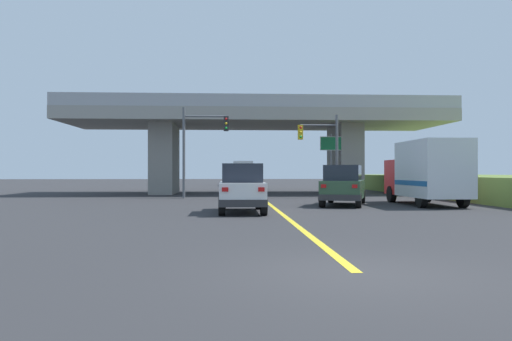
# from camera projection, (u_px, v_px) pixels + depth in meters

# --- Properties ---
(ground) EXTENTS (160.00, 160.00, 0.00)m
(ground) POSITION_uv_depth(u_px,v_px,m) (256.00, 193.00, 40.00)
(ground) COLOR #2B2B2D
(overpass_bridge) EXTENTS (29.06, 9.17, 7.16)m
(overpass_bridge) POSITION_uv_depth(u_px,v_px,m) (256.00, 131.00, 40.01)
(overpass_bridge) COLOR gray
(overpass_bridge) RESTS_ON ground
(lane_divider_stripe) EXTENTS (0.20, 28.43, 0.01)m
(lane_divider_stripe) POSITION_uv_depth(u_px,v_px,m) (276.00, 210.00, 22.65)
(lane_divider_stripe) COLOR yellow
(lane_divider_stripe) RESTS_ON ground
(suv_lead) EXTENTS (1.87, 4.48, 2.02)m
(suv_lead) POSITION_uv_depth(u_px,v_px,m) (242.00, 188.00, 21.12)
(suv_lead) COLOR silver
(suv_lead) RESTS_ON ground
(suv_crossing) EXTENTS (3.29, 5.13, 2.02)m
(suv_crossing) POSITION_uv_depth(u_px,v_px,m) (343.00, 185.00, 25.48)
(suv_crossing) COLOR #2D4C33
(suv_crossing) RESTS_ON ground
(box_truck) EXTENTS (2.33, 6.50, 3.23)m
(box_truck) POSITION_uv_depth(u_px,v_px,m) (427.00, 172.00, 25.68)
(box_truck) COLOR red
(box_truck) RESTS_ON ground
(sedan_oncoming) EXTENTS (1.87, 4.70, 2.02)m
(sedan_oncoming) POSITION_uv_depth(u_px,v_px,m) (241.00, 179.00, 50.42)
(sedan_oncoming) COLOR #2D4C33
(sedan_oncoming) RESTS_ON ground
(traffic_signal_nearside) EXTENTS (2.68, 0.36, 5.47)m
(traffic_signal_nearside) POSITION_uv_depth(u_px,v_px,m) (324.00, 145.00, 33.51)
(traffic_signal_nearside) COLOR #56595E
(traffic_signal_nearside) RESTS_ON ground
(traffic_signal_farside) EXTENTS (2.99, 0.36, 5.89)m
(traffic_signal_farside) POSITION_uv_depth(u_px,v_px,m) (199.00, 140.00, 32.98)
(traffic_signal_farside) COLOR #56595E
(traffic_signal_farside) RESTS_ON ground
(highway_sign) EXTENTS (1.65, 0.17, 4.47)m
(highway_sign) POSITION_uv_depth(u_px,v_px,m) (331.00, 150.00, 37.66)
(highway_sign) COLOR slate
(highway_sign) RESTS_ON ground
(semi_truck_distant) EXTENTS (2.33, 7.54, 2.99)m
(semi_truck_distant) POSITION_uv_depth(u_px,v_px,m) (243.00, 173.00, 63.99)
(semi_truck_distant) COLOR navy
(semi_truck_distant) RESTS_ON ground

